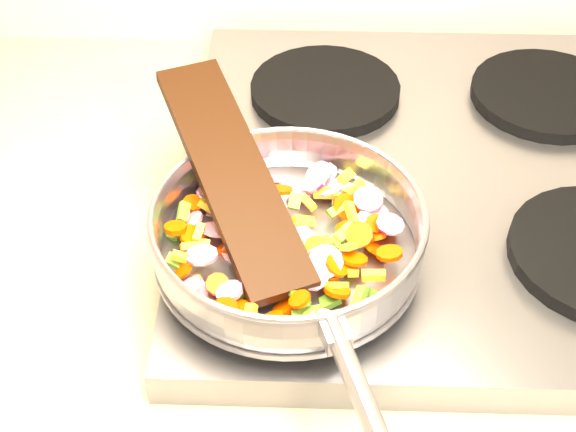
{
  "coord_description": "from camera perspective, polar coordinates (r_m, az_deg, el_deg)",
  "views": [
    {
      "loc": [
        -0.86,
        0.95,
        1.53
      ],
      "look_at": [
        -0.88,
        1.51,
        1.01
      ],
      "focal_mm": 50.0,
      "sensor_mm": 36.0,
      "label": 1
    }
  ],
  "objects": [
    {
      "name": "grate_bl",
      "position": [
        1.03,
        2.67,
        8.94
      ],
      "size": [
        0.19,
        0.19,
        0.02
      ],
      "primitive_type": "cylinder",
      "color": "black",
      "rests_on": "cooktop"
    },
    {
      "name": "grate_br",
      "position": [
        1.07,
        17.94,
        8.24
      ],
      "size": [
        0.19,
        0.19,
        0.02
      ],
      "primitive_type": "cylinder",
      "color": "black",
      "rests_on": "cooktop"
    },
    {
      "name": "cooktop",
      "position": [
        0.95,
        11.1,
        2.46
      ],
      "size": [
        0.6,
        0.6,
        0.04
      ],
      "primitive_type": "cube",
      "color": "#939399",
      "rests_on": "counter_top"
    },
    {
      "name": "grate_fl",
      "position": [
        0.81,
        2.69,
        -2.21
      ],
      "size": [
        0.19,
        0.19,
        0.02
      ],
      "primitive_type": "cylinder",
      "color": "black",
      "rests_on": "cooktop"
    },
    {
      "name": "wooden_spatula",
      "position": [
        0.8,
        -4.05,
        3.15
      ],
      "size": [
        0.18,
        0.3,
        0.08
      ],
      "primitive_type": "cube",
      "rotation": [
        0.0,
        -0.22,
        1.99
      ],
      "color": "black",
      "rests_on": "saute_pan"
    },
    {
      "name": "saute_pan",
      "position": [
        0.77,
        0.06,
        -1.17
      ],
      "size": [
        0.31,
        0.46,
        0.06
      ],
      "rotation": [
        0.0,
        0.0,
        0.31
      ],
      "color": "#9E9EA5",
      "rests_on": "grate_fl"
    },
    {
      "name": "vegetable_heap",
      "position": [
        0.79,
        -0.35,
        -1.46
      ],
      "size": [
        0.25,
        0.25,
        0.05
      ],
      "color": "#5FA028",
      "rests_on": "saute_pan"
    }
  ]
}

